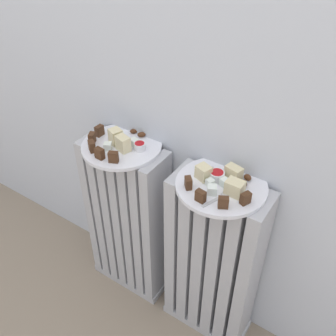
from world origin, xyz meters
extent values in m
cube|color=#B2B2B7|center=(-0.18, 0.28, 0.01)|extent=(0.31, 0.14, 0.03)
cube|color=#B2B2B7|center=(-0.31, 0.28, 0.35)|extent=(0.03, 0.14, 0.64)
cube|color=#B2B2B7|center=(-0.27, 0.28, 0.35)|extent=(0.03, 0.14, 0.64)
cube|color=#B2B2B7|center=(-0.22, 0.28, 0.35)|extent=(0.03, 0.14, 0.64)
cube|color=#B2B2B7|center=(-0.18, 0.28, 0.35)|extent=(0.03, 0.14, 0.64)
cube|color=#B2B2B7|center=(-0.14, 0.28, 0.35)|extent=(0.03, 0.14, 0.64)
cube|color=#B2B2B7|center=(-0.09, 0.28, 0.35)|extent=(0.03, 0.14, 0.64)
cube|color=#B2B2B7|center=(-0.05, 0.28, 0.35)|extent=(0.03, 0.14, 0.64)
cube|color=#B2B2B7|center=(0.18, 0.28, 0.01)|extent=(0.31, 0.14, 0.03)
cube|color=#B2B2B7|center=(0.05, 0.28, 0.35)|extent=(0.04, 0.14, 0.64)
cube|color=#B2B2B7|center=(0.10, 0.28, 0.35)|extent=(0.04, 0.14, 0.64)
cube|color=#B2B2B7|center=(0.15, 0.28, 0.35)|extent=(0.04, 0.14, 0.64)
cube|color=#B2B2B7|center=(0.21, 0.28, 0.35)|extent=(0.04, 0.14, 0.64)
cube|color=#B2B2B7|center=(0.26, 0.28, 0.35)|extent=(0.04, 0.14, 0.64)
cube|color=#B2B2B7|center=(0.31, 0.28, 0.35)|extent=(0.04, 0.14, 0.64)
cylinder|color=white|center=(-0.18, 0.28, 0.67)|extent=(0.26, 0.26, 0.01)
cylinder|color=white|center=(0.18, 0.28, 0.67)|extent=(0.26, 0.26, 0.01)
cube|color=#472B19|center=(-0.28, 0.28, 0.70)|extent=(0.02, 0.03, 0.04)
cube|color=#472B19|center=(-0.27, 0.24, 0.70)|extent=(0.03, 0.03, 0.04)
cube|color=#472B19|center=(-0.23, 0.20, 0.70)|extent=(0.03, 0.03, 0.04)
cube|color=#472B19|center=(-0.19, 0.18, 0.70)|extent=(0.03, 0.02, 0.04)
cube|color=#472B19|center=(-0.14, 0.19, 0.70)|extent=(0.03, 0.03, 0.04)
cube|color=beige|center=(-0.20, 0.28, 0.70)|extent=(0.05, 0.05, 0.05)
cube|color=beige|center=(-0.16, 0.26, 0.70)|extent=(0.05, 0.04, 0.05)
cube|color=white|center=(-0.20, 0.23, 0.69)|extent=(0.03, 0.03, 0.02)
cube|color=white|center=(-0.14, 0.30, 0.69)|extent=(0.03, 0.03, 0.02)
cube|color=white|center=(-0.21, 0.31, 0.69)|extent=(0.03, 0.03, 0.02)
ellipsoid|color=#4C2814|center=(-0.19, 0.36, 0.69)|extent=(0.03, 0.03, 0.01)
ellipsoid|color=#4C2814|center=(-0.15, 0.35, 0.69)|extent=(0.03, 0.03, 0.02)
cylinder|color=white|center=(-0.11, 0.29, 0.69)|extent=(0.04, 0.04, 0.02)
cylinder|color=#B21419|center=(-0.11, 0.29, 0.70)|extent=(0.03, 0.03, 0.01)
cube|color=#472B19|center=(0.11, 0.21, 0.70)|extent=(0.03, 0.03, 0.03)
cube|color=#472B19|center=(0.17, 0.19, 0.70)|extent=(0.03, 0.02, 0.03)
cube|color=#472B19|center=(0.23, 0.20, 0.70)|extent=(0.03, 0.03, 0.03)
cube|color=#472B19|center=(0.27, 0.24, 0.70)|extent=(0.03, 0.03, 0.03)
cube|color=beige|center=(0.23, 0.26, 0.70)|extent=(0.05, 0.04, 0.04)
cube|color=beige|center=(0.12, 0.27, 0.70)|extent=(0.05, 0.05, 0.04)
cube|color=beige|center=(0.20, 0.32, 0.70)|extent=(0.05, 0.04, 0.04)
cube|color=white|center=(0.19, 0.28, 0.69)|extent=(0.03, 0.03, 0.02)
cube|color=white|center=(0.16, 0.26, 0.69)|extent=(0.03, 0.03, 0.02)
cube|color=white|center=(0.18, 0.23, 0.69)|extent=(0.03, 0.03, 0.03)
ellipsoid|color=#4C2814|center=(0.13, 0.31, 0.69)|extent=(0.03, 0.03, 0.02)
ellipsoid|color=#4C2814|center=(0.24, 0.30, 0.69)|extent=(0.03, 0.03, 0.02)
ellipsoid|color=#4C2814|center=(0.23, 0.34, 0.69)|extent=(0.03, 0.03, 0.02)
cylinder|color=white|center=(0.16, 0.29, 0.69)|extent=(0.04, 0.04, 0.03)
cylinder|color=#B21419|center=(0.16, 0.29, 0.70)|extent=(0.04, 0.04, 0.01)
cube|color=#B7B7BC|center=(0.19, 0.20, 0.68)|extent=(0.03, 0.06, 0.00)
cube|color=#B7B7BC|center=(0.21, 0.25, 0.68)|extent=(0.03, 0.03, 0.00)
camera|label=1|loc=(0.50, -0.48, 1.36)|focal=40.32mm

